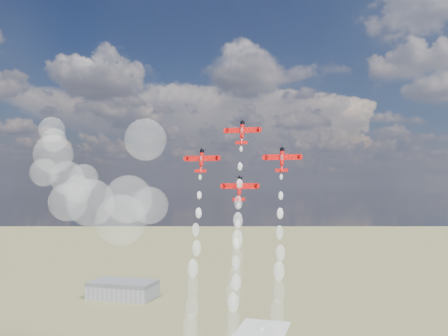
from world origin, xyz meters
TOP-DOWN VIEW (x-y plane):
  - hangar at (-120.00, 180.00)m, footprint 50.00×28.00m
  - plane_lead at (17.24, 2.52)m, footprint 11.88×4.13m
  - plane_left at (2.98, 0.51)m, footprint 11.88×4.13m
  - plane_right at (31.49, 0.51)m, footprint 11.88×4.13m
  - plane_slot at (17.24, -1.51)m, footprint 11.88×4.13m
  - smoke_trail_lead at (17.13, -6.54)m, footprint 5.34×13.30m
  - smoke_trail_left at (3.01, -8.76)m, footprint 5.21×12.90m
  - smoke_trail_right at (31.61, -8.80)m, footprint 5.62×13.26m
  - smoke_trail_slot at (17.14, -10.95)m, footprint 5.14×13.63m
  - drifted_smoke_cloud at (-51.09, 24.78)m, footprint 62.86×39.84m

SIDE VIEW (x-z plane):
  - hangar at x=-120.00m, z-range 0.00..13.00m
  - smoke_trail_slot at x=17.14m, z-range 16.04..68.41m
  - smoke_trail_left at x=3.01m, z-range 25.92..78.18m
  - smoke_trail_right at x=31.61m, z-range 25.85..78.26m
  - smoke_trail_lead at x=17.13m, z-range 36.28..87.68m
  - drifted_smoke_cloud at x=-51.09m, z-range 58.63..115.07m
  - plane_slot at x=17.24m, z-range 82.91..91.31m
  - plane_left at x=2.98m, z-range 92.68..101.08m
  - plane_right at x=31.49m, z-range 92.68..101.08m
  - plane_lead at x=17.24m, z-range 102.45..110.85m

